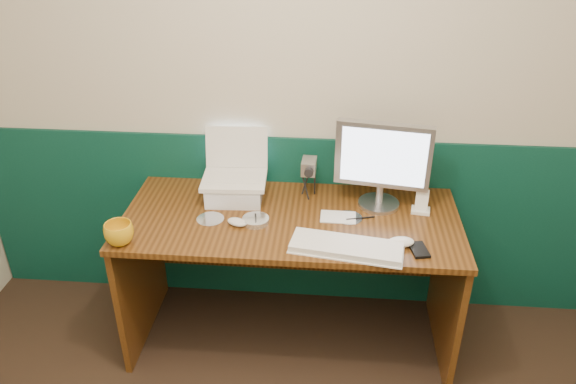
# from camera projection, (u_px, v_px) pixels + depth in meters

# --- Properties ---
(back_wall) EXTENTS (3.50, 0.04, 2.50)m
(back_wall) POSITION_uv_depth(u_px,v_px,m) (296.00, 90.00, 2.74)
(back_wall) COLOR beige
(back_wall) RESTS_ON ground
(wainscot) EXTENTS (3.48, 0.02, 1.00)m
(wainscot) POSITION_uv_depth(u_px,v_px,m) (295.00, 222.00, 3.09)
(wainscot) COLOR #07342B
(wainscot) RESTS_ON ground
(desk) EXTENTS (1.60, 0.70, 0.75)m
(desk) POSITION_uv_depth(u_px,v_px,m) (291.00, 280.00, 2.84)
(desk) COLOR #3D210B
(desk) RESTS_ON ground
(laptop_riser) EXTENTS (0.28, 0.24, 0.09)m
(laptop_riser) POSITION_uv_depth(u_px,v_px,m) (235.00, 190.00, 2.79)
(laptop_riser) COLOR white
(laptop_riser) RESTS_ON desk
(laptop) EXTENTS (0.32, 0.26, 0.26)m
(laptop) POSITION_uv_depth(u_px,v_px,m) (233.00, 158.00, 2.71)
(laptop) COLOR silver
(laptop) RESTS_ON laptop_riser
(monitor) EXTENTS (0.46, 0.20, 0.45)m
(monitor) POSITION_uv_depth(u_px,v_px,m) (382.00, 164.00, 2.65)
(monitor) COLOR #ACACB0
(monitor) RESTS_ON desk
(keyboard) EXTENTS (0.50, 0.23, 0.03)m
(keyboard) POSITION_uv_depth(u_px,v_px,m) (346.00, 248.00, 2.41)
(keyboard) COLOR white
(keyboard) RESTS_ON desk
(mouse_right) EXTENTS (0.13, 0.09, 0.04)m
(mouse_right) POSITION_uv_depth(u_px,v_px,m) (401.00, 242.00, 2.44)
(mouse_right) COLOR white
(mouse_right) RESTS_ON desk
(mouse_left) EXTENTS (0.11, 0.09, 0.03)m
(mouse_left) POSITION_uv_depth(u_px,v_px,m) (237.00, 222.00, 2.59)
(mouse_left) COLOR silver
(mouse_left) RESTS_ON desk
(mug) EXTENTS (0.16, 0.16, 0.10)m
(mug) POSITION_uv_depth(u_px,v_px,m) (119.00, 234.00, 2.44)
(mug) COLOR gold
(mug) RESTS_ON desk
(camcorder) EXTENTS (0.10, 0.15, 0.22)m
(camcorder) POSITION_uv_depth(u_px,v_px,m) (309.00, 177.00, 2.79)
(camcorder) COLOR #A0A1A5
(camcorder) RESTS_ON desk
(cd_spindle) EXTENTS (0.12, 0.12, 0.03)m
(cd_spindle) POSITION_uv_depth(u_px,v_px,m) (256.00, 220.00, 2.61)
(cd_spindle) COLOR silver
(cd_spindle) RESTS_ON desk
(cd_loose_a) EXTENTS (0.13, 0.13, 0.00)m
(cd_loose_a) POSITION_uv_depth(u_px,v_px,m) (210.00, 219.00, 2.64)
(cd_loose_a) COLOR silver
(cd_loose_a) RESTS_ON desk
(cd_loose_b) EXTENTS (0.13, 0.13, 0.00)m
(cd_loose_b) POSITION_uv_depth(u_px,v_px,m) (349.00, 218.00, 2.65)
(cd_loose_b) COLOR #B6BBC7
(cd_loose_b) RESTS_ON desk
(pen) EXTENTS (0.14, 0.04, 0.01)m
(pen) POSITION_uv_depth(u_px,v_px,m) (361.00, 218.00, 2.64)
(pen) COLOR black
(pen) RESTS_ON desk
(papers) EXTENTS (0.17, 0.11, 0.00)m
(papers) POSITION_uv_depth(u_px,v_px,m) (338.00, 217.00, 2.66)
(papers) COLOR white
(papers) RESTS_ON desk
(dock) EXTENTS (0.10, 0.08, 0.02)m
(dock) POSITION_uv_depth(u_px,v_px,m) (420.00, 210.00, 2.70)
(dock) COLOR white
(dock) RESTS_ON desk
(music_player) EXTENTS (0.06, 0.04, 0.10)m
(music_player) POSITION_uv_depth(u_px,v_px,m) (422.00, 200.00, 2.67)
(music_player) COLOR white
(music_player) RESTS_ON dock
(pda) EXTENTS (0.09, 0.13, 0.01)m
(pda) POSITION_uv_depth(u_px,v_px,m) (419.00, 250.00, 2.41)
(pda) COLOR black
(pda) RESTS_ON desk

